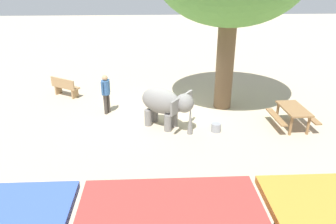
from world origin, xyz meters
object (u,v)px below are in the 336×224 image
object	(u,v)px
person_handler	(106,91)
picnic_table_near	(293,113)
elephant	(166,104)
feed_bucket	(216,127)
wooden_bench	(65,87)

from	to	relation	value
person_handler	picnic_table_near	xyz separation A→B (m)	(-7.00, 1.62, -0.36)
elephant	picnic_table_near	world-z (taller)	elephant
person_handler	feed_bucket	xyz separation A→B (m)	(-4.13, 1.83, -0.79)
person_handler	wooden_bench	bearing A→B (deg)	167.51
feed_bucket	wooden_bench	bearing A→B (deg)	-31.36
wooden_bench	elephant	bearing A→B (deg)	-4.32
person_handler	feed_bucket	size ratio (longest dim) A/B	4.50
feed_bucket	person_handler	bearing A→B (deg)	-23.90
feed_bucket	picnic_table_near	bearing A→B (deg)	-175.83
wooden_bench	feed_bucket	distance (m)	7.37
elephant	feed_bucket	distance (m)	2.00
picnic_table_near	elephant	bearing A→B (deg)	-95.10
elephant	feed_bucket	bearing A→B (deg)	20.48
elephant	wooden_bench	bearing A→B (deg)	177.32
person_handler	feed_bucket	bearing A→B (deg)	6.47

